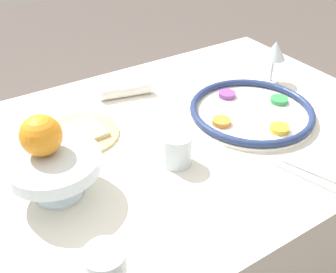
# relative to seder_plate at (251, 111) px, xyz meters

# --- Properties ---
(dining_table) EXTENTS (1.37, 0.85, 0.76)m
(dining_table) POSITION_rel_seder_plate_xyz_m (0.29, -0.04, -0.39)
(dining_table) COLOR silver
(dining_table) RESTS_ON ground_plane
(seder_plate) EXTENTS (0.35, 0.35, 0.03)m
(seder_plate) POSITION_rel_seder_plate_xyz_m (0.00, 0.00, 0.00)
(seder_plate) COLOR white
(seder_plate) RESTS_ON dining_table
(wine_glass) EXTENTS (0.07, 0.07, 0.14)m
(wine_glass) POSITION_rel_seder_plate_xyz_m (-0.20, -0.13, 0.09)
(wine_glass) COLOR silver
(wine_glass) RESTS_ON dining_table
(fruit_stand) EXTENTS (0.20, 0.20, 0.10)m
(fruit_stand) POSITION_rel_seder_plate_xyz_m (0.58, 0.02, 0.06)
(fruit_stand) COLOR silver
(fruit_stand) RESTS_ON dining_table
(orange_fruit) EXTENTS (0.09, 0.09, 0.09)m
(orange_fruit) POSITION_rel_seder_plate_xyz_m (0.58, -0.01, 0.13)
(orange_fruit) COLOR orange
(orange_fruit) RESTS_ON fruit_stand
(bread_plate) EXTENTS (0.20, 0.20, 0.02)m
(bread_plate) POSITION_rel_seder_plate_xyz_m (0.45, -0.17, -0.01)
(bread_plate) COLOR tan
(bread_plate) RESTS_ON dining_table
(napkin_roll) EXTENTS (0.17, 0.08, 0.04)m
(napkin_roll) POSITION_rel_seder_plate_xyz_m (0.25, -0.29, 0.01)
(napkin_roll) COLOR white
(napkin_roll) RESTS_ON dining_table
(cup_near) EXTENTS (0.07, 0.07, 0.08)m
(cup_near) POSITION_rel_seder_plate_xyz_m (0.58, 0.28, 0.02)
(cup_near) COLOR silver
(cup_near) RESTS_ON dining_table
(cup_far) EXTENTS (0.07, 0.07, 0.08)m
(cup_far) POSITION_rel_seder_plate_xyz_m (0.30, 0.06, 0.02)
(cup_far) COLOR silver
(cup_far) RESTS_ON dining_table
(fork_left) EXTENTS (0.08, 0.16, 0.01)m
(fork_left) POSITION_rel_seder_plate_xyz_m (0.04, 0.28, -0.01)
(fork_left) COLOR silver
(fork_left) RESTS_ON dining_table
(fork_right) EXTENTS (0.07, 0.16, 0.01)m
(fork_right) POSITION_rel_seder_plate_xyz_m (0.07, 0.28, -0.01)
(fork_right) COLOR silver
(fork_right) RESTS_ON dining_table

